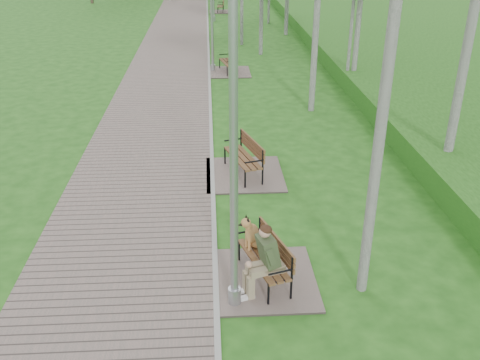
% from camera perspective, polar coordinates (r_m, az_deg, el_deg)
% --- Properties ---
extents(ground, '(120.00, 120.00, 0.00)m').
position_cam_1_polar(ground, '(10.15, -2.68, -8.60)').
color(ground, '#1F5216').
rests_on(ground, ground).
extents(walkway, '(3.50, 67.00, 0.04)m').
position_cam_1_polar(walkway, '(30.47, -6.82, 14.81)').
color(walkway, '#74665E').
rests_on(walkway, ground).
extents(kerb, '(0.10, 67.00, 0.05)m').
position_cam_1_polar(kerb, '(30.42, -3.42, 14.94)').
color(kerb, '#999993').
rests_on(kerb, ground).
extents(embankment, '(14.00, 70.00, 1.60)m').
position_cam_1_polar(embankment, '(31.35, 19.80, 13.80)').
color(embankment, '#428E2A').
rests_on(embankment, ground).
extents(bench_main, '(1.76, 1.95, 1.53)m').
position_cam_1_polar(bench_main, '(9.37, 2.28, -8.67)').
color(bench_main, '#74665E').
rests_on(bench_main, ground).
extents(bench_second, '(1.91, 2.12, 1.17)m').
position_cam_1_polar(bench_second, '(13.34, 0.33, 1.39)').
color(bench_second, '#74665E').
rests_on(bench_second, ground).
extents(bench_third, '(1.77, 1.96, 1.08)m').
position_cam_1_polar(bench_third, '(22.99, -1.27, 11.87)').
color(bench_third, '#74665E').
rests_on(bench_third, ground).
extents(bench_far, '(1.65, 1.83, 1.01)m').
position_cam_1_polar(bench_far, '(39.67, -2.08, 17.74)').
color(bench_far, '#74665E').
rests_on(bench_far, ground).
extents(lamp_post_near, '(0.22, 0.22, 5.56)m').
position_cam_1_polar(lamp_post_near, '(7.76, -0.67, 2.02)').
color(lamp_post_near, '#9B9DA3').
rests_on(lamp_post_near, ground).
extents(lamp_post_second, '(0.19, 0.19, 5.00)m').
position_cam_1_polar(lamp_post_second, '(22.84, -3.02, 17.21)').
color(lamp_post_second, '#9B9DA3').
rests_on(lamp_post_second, ground).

